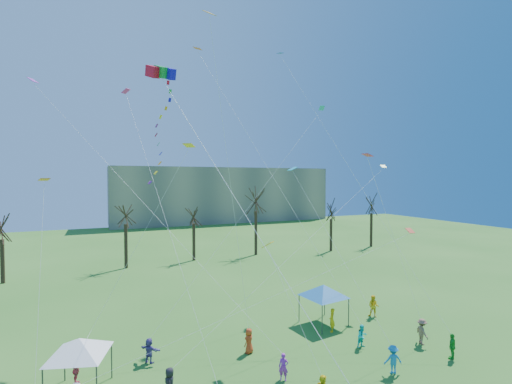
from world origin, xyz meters
name	(u,v)px	position (x,y,z in m)	size (l,w,h in m)	color
distant_building	(223,195)	(22.00, 82.00, 7.50)	(60.00, 14.00, 15.00)	gray
bare_tree_row	(191,215)	(2.01, 35.65, 6.68)	(70.36, 7.69, 10.64)	black
big_box_kite	(165,133)	(-6.10, 8.06, 14.52)	(3.70, 7.87, 21.71)	red
canopy_tent_white	(79,346)	(-10.92, 7.49, 2.58)	(3.87, 3.87, 3.04)	#3F3F44
canopy_tent_blue	(324,291)	(6.71, 9.94, 2.73)	(4.26, 4.26, 3.22)	#3F3F44
festival_crowd	(281,357)	(0.26, 5.05, 0.86)	(24.87, 10.49, 1.86)	red
small_kites_aloft	(246,144)	(0.30, 10.82, 14.39)	(31.26, 18.04, 33.33)	orange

